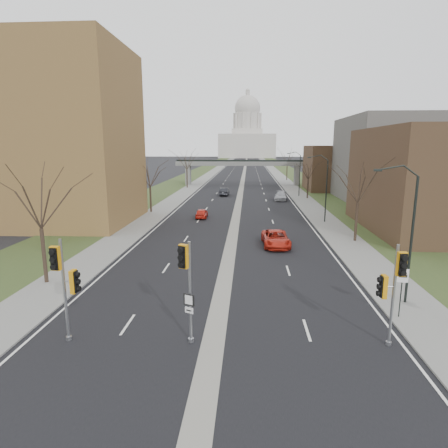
# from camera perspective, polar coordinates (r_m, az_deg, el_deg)

# --- Properties ---
(ground) EXTENTS (700.00, 700.00, 0.00)m
(ground) POSITION_cam_1_polar(r_m,az_deg,el_deg) (19.82, -1.77, -18.14)
(ground) COLOR black
(ground) RESTS_ON ground
(road_surface) EXTENTS (20.00, 600.00, 0.01)m
(road_surface) POSITION_cam_1_polar(r_m,az_deg,el_deg) (167.40, 3.19, 8.38)
(road_surface) COLOR black
(road_surface) RESTS_ON ground
(median_strip) EXTENTS (1.20, 600.00, 0.02)m
(median_strip) POSITION_cam_1_polar(r_m,az_deg,el_deg) (167.40, 3.19, 8.38)
(median_strip) COLOR gray
(median_strip) RESTS_ON ground
(sidewalk_right) EXTENTS (4.00, 600.00, 0.12)m
(sidewalk_right) POSITION_cam_1_polar(r_m,az_deg,el_deg) (167.70, 7.33, 8.33)
(sidewalk_right) COLOR gray
(sidewalk_right) RESTS_ON ground
(sidewalk_left) EXTENTS (4.00, 600.00, 0.12)m
(sidewalk_left) POSITION_cam_1_polar(r_m,az_deg,el_deg) (167.94, -0.95, 8.42)
(sidewalk_left) COLOR gray
(sidewalk_left) RESTS_ON ground
(grass_verge_right) EXTENTS (8.00, 600.00, 0.10)m
(grass_verge_right) POSITION_cam_1_polar(r_m,az_deg,el_deg) (168.18, 9.40, 8.27)
(grass_verge_right) COLOR #2C3F1D
(grass_verge_right) RESTS_ON ground
(grass_verge_left) EXTENTS (8.00, 600.00, 0.10)m
(grass_verge_left) POSITION_cam_1_polar(r_m,az_deg,el_deg) (168.54, -3.01, 8.42)
(grass_verge_left) COLOR #2C3F1D
(grass_verge_left) RESTS_ON ground
(apartment_building) EXTENTS (25.00, 16.00, 22.00)m
(apartment_building) POSITION_cam_1_polar(r_m,az_deg,el_deg) (54.65, -27.33, 11.67)
(apartment_building) COLOR olive
(apartment_building) RESTS_ON ground
(commercial_block_near) EXTENTS (16.00, 20.00, 12.00)m
(commercial_block_near) POSITION_cam_1_polar(r_m,az_deg,el_deg) (50.46, 30.12, 5.79)
(commercial_block_near) COLOR #463220
(commercial_block_near) RESTS_ON ground
(commercial_block_mid) EXTENTS (18.00, 22.00, 15.00)m
(commercial_block_mid) POSITION_cam_1_polar(r_m,az_deg,el_deg) (73.97, 24.88, 8.86)
(commercial_block_mid) COLOR #5D5B55
(commercial_block_mid) RESTS_ON ground
(commercial_block_far) EXTENTS (14.00, 14.00, 10.00)m
(commercial_block_far) POSITION_cam_1_polar(r_m,az_deg,el_deg) (89.56, 17.01, 8.15)
(commercial_block_far) COLOR #463220
(commercial_block_far) RESTS_ON ground
(pedestrian_bridge) EXTENTS (34.00, 3.00, 6.45)m
(pedestrian_bridge) POSITION_cam_1_polar(r_m,az_deg,el_deg) (97.24, 2.77, 8.80)
(pedestrian_bridge) COLOR slate
(pedestrian_bridge) RESTS_ON ground
(capitol) EXTENTS (48.00, 42.00, 55.75)m
(capitol) POSITION_cam_1_polar(r_m,az_deg,el_deg) (337.21, 3.55, 13.24)
(capitol) COLOR beige
(capitol) RESTS_ON ground
(streetlight_near) EXTENTS (2.61, 0.20, 8.70)m
(streetlight_near) POSITION_cam_1_polar(r_m,az_deg,el_deg) (25.06, 25.52, 3.92)
(streetlight_near) COLOR black
(streetlight_near) RESTS_ON sidewalk_right
(streetlight_mid) EXTENTS (2.61, 0.20, 8.70)m
(streetlight_mid) POSITION_cam_1_polar(r_m,az_deg,el_deg) (50.05, 14.58, 8.05)
(streetlight_mid) COLOR black
(streetlight_mid) RESTS_ON sidewalk_right
(streetlight_far) EXTENTS (2.61, 0.20, 8.70)m
(streetlight_far) POSITION_cam_1_polar(r_m,az_deg,el_deg) (75.72, 10.93, 9.35)
(streetlight_far) COLOR black
(streetlight_far) RESTS_ON sidewalk_right
(tree_left_a) EXTENTS (7.20, 7.20, 9.40)m
(tree_left_a) POSITION_cam_1_polar(r_m,az_deg,el_deg) (29.27, -26.52, 4.17)
(tree_left_a) COLOR #382B21
(tree_left_a) RESTS_ON sidewalk_left
(tree_left_b) EXTENTS (6.75, 6.75, 8.81)m
(tree_left_b) POSITION_cam_1_polar(r_m,az_deg,el_deg) (57.14, -11.28, 7.89)
(tree_left_b) COLOR #382B21
(tree_left_b) RESTS_ON sidewalk_left
(tree_left_c) EXTENTS (7.65, 7.65, 9.99)m
(tree_left_c) POSITION_cam_1_polar(r_m,az_deg,el_deg) (90.34, -5.71, 9.92)
(tree_left_c) COLOR #382B21
(tree_left_c) RESTS_ON sidewalk_left
(tree_right_a) EXTENTS (7.20, 7.20, 9.40)m
(tree_right_a) POSITION_cam_1_polar(r_m,az_deg,el_deg) (40.82, 19.93, 6.52)
(tree_right_a) COLOR #382B21
(tree_right_a) RESTS_ON sidewalk_right
(tree_right_b) EXTENTS (6.30, 6.30, 8.22)m
(tree_right_b) POSITION_cam_1_polar(r_m,az_deg,el_deg) (73.09, 12.76, 8.31)
(tree_right_b) COLOR #382B21
(tree_right_b) RESTS_ON sidewalk_right
(tree_right_c) EXTENTS (7.65, 7.65, 9.99)m
(tree_right_c) POSITION_cam_1_polar(r_m,az_deg,el_deg) (112.70, 9.65, 10.17)
(tree_right_c) COLOR #382B21
(tree_right_c) RESTS_ON sidewalk_right
(signal_pole_left) EXTENTS (0.99, 0.94, 5.42)m
(signal_pole_left) POSITION_cam_1_polar(r_m,az_deg,el_deg) (20.30, -23.09, -7.39)
(signal_pole_left) COLOR gray
(signal_pole_left) RESTS_ON ground
(signal_pole_median) EXTENTS (0.77, 0.89, 5.34)m
(signal_pole_median) POSITION_cam_1_polar(r_m,az_deg,el_deg) (18.51, -5.75, -7.74)
(signal_pole_median) COLOR gray
(signal_pole_median) RESTS_ON ground
(signal_pole_right) EXTENTS (0.98, 0.92, 5.28)m
(signal_pole_right) POSITION_cam_1_polar(r_m,az_deg,el_deg) (20.00, 24.29, -8.06)
(signal_pole_right) COLOR gray
(signal_pole_right) RESTS_ON ground
(speed_limit_sign) EXTENTS (0.63, 0.07, 2.92)m
(speed_limit_sign) POSITION_cam_1_polar(r_m,az_deg,el_deg) (24.00, 25.47, -8.27)
(speed_limit_sign) COLOR black
(speed_limit_sign) RESTS_ON sidewalk_right
(car_left_near) EXTENTS (1.67, 3.92, 1.32)m
(car_left_near) POSITION_cam_1_polar(r_m,az_deg,el_deg) (52.60, -3.42, 1.66)
(car_left_near) COLOR red
(car_left_near) RESTS_ON ground
(car_left_far) EXTENTS (1.87, 4.83, 1.57)m
(car_left_far) POSITION_cam_1_polar(r_m,az_deg,el_deg) (76.63, 0.07, 4.96)
(car_left_far) COLOR black
(car_left_far) RESTS_ON ground
(car_right_near) EXTENTS (2.84, 5.68, 1.55)m
(car_right_near) POSITION_cam_1_polar(r_m,az_deg,el_deg) (38.02, 7.89, -2.20)
(car_right_near) COLOR red
(car_right_near) RESTS_ON ground
(car_right_mid) EXTENTS (2.81, 5.55, 1.54)m
(car_right_mid) POSITION_cam_1_polar(r_m,az_deg,el_deg) (70.68, 8.66, 4.24)
(car_right_mid) COLOR #ABADB3
(car_right_mid) RESTS_ON ground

